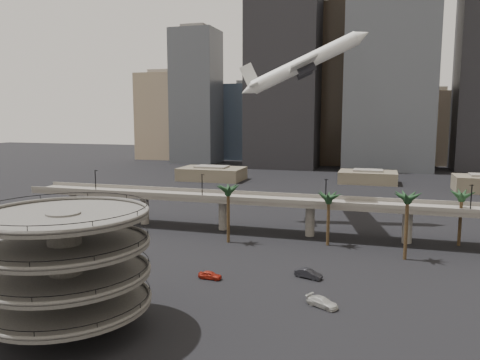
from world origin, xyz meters
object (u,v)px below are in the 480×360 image
(car_a, at_px, (210,275))
(car_b, at_px, (308,274))
(parking_ramp, at_px, (66,260))
(overpass, at_px, (265,203))
(airborne_jet, at_px, (303,64))
(car_c, at_px, (322,302))

(car_a, distance_m, car_b, 17.50)
(parking_ramp, distance_m, car_b, 41.72)
(overpass, distance_m, airborne_jet, 39.11)
(airborne_jet, xyz_separation_m, car_a, (-7.71, -51.65, -41.43))
(parking_ramp, bearing_deg, overpass, 77.57)
(overpass, relative_size, car_a, 31.13)
(airborne_jet, distance_m, car_a, 66.66)
(overpass, bearing_deg, car_a, -92.69)
(parking_ramp, distance_m, airborne_jet, 84.56)
(parking_ramp, relative_size, car_b, 4.51)
(airborne_jet, bearing_deg, parking_ramp, -116.16)
(overpass, distance_m, car_c, 45.98)
(car_a, xyz_separation_m, car_b, (16.63, 5.45, 0.10))
(parking_ramp, height_order, overpass, parking_ramp)
(car_a, height_order, car_b, car_b)
(overpass, bearing_deg, airborne_jet, 70.10)
(airborne_jet, distance_m, car_b, 62.62)
(car_b, bearing_deg, car_a, 127.09)
(airborne_jet, relative_size, car_b, 7.05)
(car_b, height_order, car_c, car_b)
(airborne_jet, height_order, car_c, airborne_jet)
(airborne_jet, xyz_separation_m, car_c, (12.80, -58.20, -41.40))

